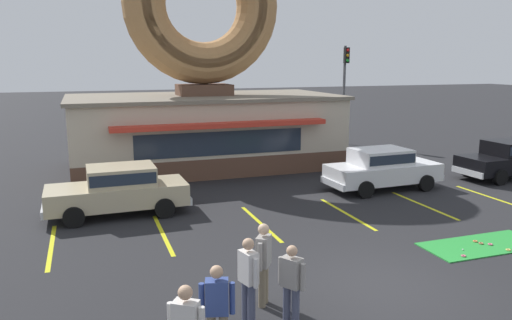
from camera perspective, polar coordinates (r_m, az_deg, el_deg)
ground_plane at (r=11.78m, az=14.13°, el=-13.76°), size 160.00×160.00×0.00m
donut_shop_building at (r=23.45m, az=-5.94°, el=8.30°), size 12.30×6.75×10.96m
putting_mat at (r=15.01m, az=24.43°, el=-8.85°), size 3.33×1.41×0.03m
mini_donut_near_right at (r=15.04m, az=24.33°, el=-8.67°), size 0.13×0.13×0.04m
mini_donut_mid_left at (r=15.07m, az=25.21°, el=-8.71°), size 0.13×0.13×0.04m
mini_donut_mid_centre at (r=14.86m, az=26.88°, el=-9.14°), size 0.13×0.13×0.04m
mini_donut_mid_right at (r=13.95m, az=22.62°, el=-10.07°), size 0.13×0.13×0.04m
mini_donut_far_left at (r=15.14m, az=23.77°, el=-8.49°), size 0.13×0.13×0.04m
golf_ball at (r=14.37m, az=22.56°, el=-9.44°), size 0.04×0.04×0.04m
car_black at (r=23.87m, az=26.99°, el=0.25°), size 4.63×2.13×1.60m
car_white at (r=19.93m, az=14.21°, el=-0.81°), size 4.62×2.11×1.60m
car_champagne at (r=16.74m, az=-15.41°, el=-3.14°), size 4.59×2.04×1.60m
pedestrian_blue_sweater_man at (r=8.59m, az=-4.47°, el=-16.49°), size 0.58×0.33×1.66m
pedestrian_hooded_kid at (r=9.57m, az=-0.88°, el=-13.20°), size 0.33×0.58×1.71m
pedestrian_leather_jacket_man at (r=10.26m, az=0.86°, el=-11.37°), size 0.42×0.50×1.74m
pedestrian_beanie_man at (r=9.58m, az=4.08°, el=-13.71°), size 0.40×0.52×1.59m
trash_bin at (r=23.60m, az=12.62°, el=0.18°), size 0.57×0.57×0.97m
traffic_light_pole at (r=30.23m, az=10.11°, el=8.77°), size 0.28×0.47×5.80m
parking_stripe_far_left at (r=14.73m, az=-22.35°, el=-9.11°), size 0.12×3.60×0.01m
parking_stripe_left at (r=14.82m, az=-10.60°, el=-8.30°), size 0.12×3.60×0.01m
parking_stripe_mid_left at (r=15.51m, az=0.51°, el=-7.22°), size 0.12×3.60×0.01m
parking_stripe_centre at (r=16.71m, az=10.30°, el=-6.04°), size 0.12×3.60×0.01m
parking_stripe_mid_right at (r=18.33m, az=18.54°, el=-4.90°), size 0.12×3.60×0.01m
parking_stripe_right at (r=20.26m, az=25.30°, el=-3.89°), size 0.12×3.60×0.01m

